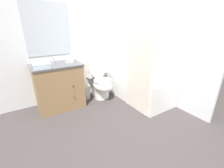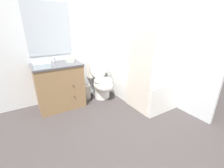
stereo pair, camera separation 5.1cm
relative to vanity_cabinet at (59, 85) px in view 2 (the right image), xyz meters
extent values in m
plane|color=#383333|center=(0.74, -1.39, -0.44)|extent=(14.00, 14.00, 0.00)
cube|color=silver|center=(0.74, 0.31, 0.81)|extent=(8.00, 0.05, 2.50)
cube|color=#B2BCC6|center=(0.00, 0.28, 1.00)|extent=(0.78, 0.01, 0.93)
cube|color=silver|center=(1.93, -0.55, 0.81)|extent=(0.05, 2.68, 2.50)
cube|color=olive|center=(0.00, 0.00, -0.02)|extent=(0.83, 0.57, 0.82)
cube|color=#4C4C51|center=(0.00, 0.00, 0.40)|extent=(0.85, 0.59, 0.03)
cylinder|color=white|center=(0.00, 0.00, 0.36)|extent=(0.28, 0.28, 0.10)
sphere|color=#382D23|center=(0.19, -0.30, 0.06)|extent=(0.02, 0.02, 0.02)
sphere|color=#382D23|center=(0.19, -0.30, -0.16)|extent=(0.02, 0.02, 0.02)
cylinder|color=silver|center=(0.00, 0.18, 0.44)|extent=(0.04, 0.04, 0.04)
cylinder|color=silver|center=(0.00, 0.14, 0.50)|extent=(0.02, 0.11, 0.09)
cylinder|color=silver|center=(-0.06, 0.18, 0.44)|extent=(0.03, 0.03, 0.04)
cylinder|color=silver|center=(0.05, 0.18, 0.44)|extent=(0.03, 0.03, 0.04)
cylinder|color=white|center=(0.86, -0.10, -0.32)|extent=(0.33, 0.33, 0.23)
ellipsoid|color=white|center=(0.86, -0.16, -0.12)|extent=(0.38, 0.50, 0.29)
torus|color=white|center=(0.86, -0.16, -0.01)|extent=(0.38, 0.38, 0.04)
cube|color=white|center=(0.86, 0.18, 0.16)|extent=(0.39, 0.18, 0.34)
ellipsoid|color=white|center=(0.86, 0.06, 0.22)|extent=(0.36, 0.15, 0.47)
cube|color=white|center=(1.54, -0.49, -0.16)|extent=(0.71, 1.55, 0.54)
cube|color=#A8ADAE|center=(1.54, -0.49, 0.10)|extent=(0.59, 1.43, 0.01)
cube|color=silver|center=(1.17, -0.91, 0.54)|extent=(0.02, 0.59, 1.95)
cylinder|color=#B7B2A8|center=(0.54, 0.06, -0.29)|extent=(0.22, 0.22, 0.29)
cube|color=silver|center=(0.25, 0.01, 0.46)|extent=(0.12, 0.12, 0.08)
ellipsoid|color=white|center=(0.25, 0.01, 0.51)|extent=(0.05, 0.04, 0.03)
cylinder|color=silver|center=(0.34, 0.07, 0.50)|extent=(0.06, 0.06, 0.15)
cylinder|color=silver|center=(0.34, 0.07, 0.59)|extent=(0.04, 0.04, 0.03)
cube|color=silver|center=(-0.25, -0.15, 0.46)|extent=(0.26, 0.18, 0.08)
cube|color=white|center=(1.39, -1.02, 0.15)|extent=(0.29, 0.23, 0.10)
camera|label=1|loc=(-0.56, -2.77, 1.08)|focal=24.00mm
camera|label=2|loc=(-0.52, -2.80, 1.08)|focal=24.00mm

